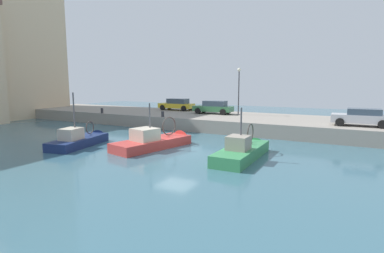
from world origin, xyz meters
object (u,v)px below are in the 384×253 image
mooring_bollard_mid (163,114)px  mooring_bollard_north (102,111)px  fishing_boat_navy (82,143)px  fishing_boat_green (244,156)px  fishing_boat_red (157,145)px  parked_car_yellow (177,104)px  parked_car_silver (361,117)px  parked_car_green (214,107)px  quay_streetlamp (239,83)px

mooring_bollard_mid → mooring_bollard_north: 8.00m
mooring_bollard_mid → mooring_bollard_north: bearing=90.0°
mooring_bollard_north → fishing_boat_navy: bearing=-142.8°
fishing_boat_green → fishing_boat_red: bearing=90.8°
mooring_bollard_mid → mooring_bollard_north: same height
fishing_boat_red → mooring_bollard_mid: bearing=30.8°
parked_car_yellow → parked_car_silver: bearing=-104.0°
fishing_boat_red → fishing_boat_green: bearing=-89.2°
fishing_boat_red → fishing_boat_navy: (-2.01, 5.27, -0.01)m
fishing_boat_navy → mooring_bollard_mid: size_ratio=11.08×
fishing_boat_navy → parked_car_silver: fishing_boat_navy is taller
fishing_boat_red → parked_car_green: 12.59m
parked_car_silver → mooring_bollard_north: size_ratio=7.66×
parked_car_green → quay_streetlamp: (0.56, -2.59, 2.54)m
parked_car_green → mooring_bollard_mid: (-5.09, 3.16, -0.44)m
fishing_boat_red → mooring_bollard_north: 14.42m
mooring_bollard_north → quay_streetlamp: 15.16m
parked_car_green → mooring_bollard_north: 12.27m
quay_streetlamp → fishing_boat_red: bearing=173.9°
parked_car_silver → quay_streetlamp: quay_streetlamp is taller
parked_car_yellow → mooring_bollard_mid: (-6.90, -2.55, -0.44)m
fishing_boat_green → parked_car_yellow: (14.13, 13.33, 1.81)m
fishing_boat_green → parked_car_green: bearing=31.8°
fishing_boat_red → parked_car_silver: 15.89m
parked_car_silver → quay_streetlamp: size_ratio=0.87×
parked_car_silver → parked_car_green: parked_car_green is taller
parked_car_silver → mooring_bollard_north: (-2.01, 25.09, -0.43)m
mooring_bollard_north → parked_car_yellow: bearing=-38.3°
fishing_boat_red → mooring_bollard_north: size_ratio=12.78×
parked_car_green → parked_car_silver: bearing=-102.5°
parked_car_silver → fishing_boat_navy: bearing=122.2°
mooring_bollard_north → quay_streetlamp: bearing=-67.7°
mooring_bollard_mid → quay_streetlamp: bearing=-45.5°
fishing_boat_navy → quay_streetlamp: size_ratio=1.26×
fishing_boat_green → parked_car_silver: (9.24, -6.30, 1.80)m
fishing_boat_red → parked_car_green: size_ratio=1.65×
fishing_boat_navy → mooring_bollard_north: (9.32, 7.09, 1.35)m
fishing_boat_green → mooring_bollard_mid: 13.05m
fishing_boat_red → quay_streetlamp: bearing=-6.1°
quay_streetlamp → mooring_bollard_north: bearing=112.3°
fishing_boat_red → mooring_bollard_mid: fishing_boat_red is taller
parked_car_silver → parked_car_yellow: parked_car_yellow is taller
parked_car_green → quay_streetlamp: 3.67m
parked_car_silver → parked_car_yellow: 20.24m
fishing_boat_red → parked_car_yellow: fishing_boat_red is taller
fishing_boat_green → fishing_boat_red: 6.43m
fishing_boat_green → mooring_bollard_north: fishing_boat_green is taller
fishing_boat_red → parked_car_yellow: 15.90m
fishing_boat_red → parked_car_silver: fishing_boat_red is taller
fishing_boat_navy → fishing_boat_red: bearing=-69.1°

